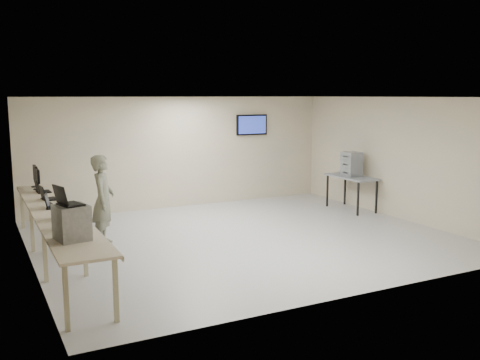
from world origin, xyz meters
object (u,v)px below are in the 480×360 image
equipment_box (72,222)px  side_table (352,179)px  soldier (103,200)px  workbench (56,216)px

equipment_box → side_table: (7.25, 3.12, -0.36)m
soldier → side_table: size_ratio=1.22×
workbench → equipment_box: size_ratio=12.57×
equipment_box → side_table: bearing=13.5°
workbench → equipment_box: (-0.06, -1.96, 0.31)m
soldier → side_table: soldier is taller
equipment_box → soldier: bearing=59.7°
side_table → workbench: bearing=-170.8°
equipment_box → soldier: (1.03, 2.77, -0.27)m
workbench → soldier: 1.26m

